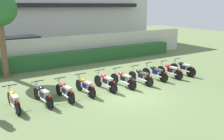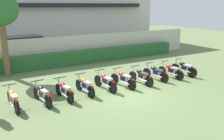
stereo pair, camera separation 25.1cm
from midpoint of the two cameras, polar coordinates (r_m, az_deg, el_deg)
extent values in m
plane|color=#607547|center=(11.67, 2.84, -5.82)|extent=(60.00, 60.00, 0.00)
cube|color=silver|center=(25.65, -18.18, 13.64)|extent=(23.71, 6.00, 7.59)
cube|color=black|center=(22.51, -16.19, 14.63)|extent=(19.92, 0.50, 0.36)
cube|color=beige|center=(18.01, -11.03, 4.74)|extent=(22.52, 0.30, 1.99)
cube|color=#28602D|center=(17.47, -10.13, 2.77)|extent=(18.02, 0.70, 0.98)
cube|color=silver|center=(19.89, -20.66, 4.27)|extent=(4.65, 2.25, 1.00)
cube|color=#2D333D|center=(19.71, -21.44, 6.55)|extent=(2.84, 1.94, 0.65)
cylinder|color=black|center=(21.30, -17.23, 4.15)|extent=(0.70, 0.28, 0.68)
cylinder|color=black|center=(19.60, -15.37, 3.37)|extent=(0.70, 0.28, 0.68)
cylinder|color=black|center=(20.49, -25.51, 2.92)|extent=(0.70, 0.28, 0.68)
cylinder|color=black|center=(18.71, -24.33, 2.00)|extent=(0.70, 0.28, 0.68)
cylinder|color=brown|center=(15.39, -24.93, 4.38)|extent=(0.34, 0.34, 3.33)
cylinder|color=black|center=(11.36, -23.75, -6.21)|extent=(0.13, 0.58, 0.58)
cylinder|color=black|center=(10.22, -22.19, -8.40)|extent=(0.13, 0.58, 0.58)
cube|color=silver|center=(10.69, -23.03, -6.59)|extent=(0.24, 0.61, 0.22)
ellipsoid|color=yellow|center=(10.77, -23.37, -5.16)|extent=(0.25, 0.45, 0.22)
cube|color=beige|center=(10.40, -22.86, -5.92)|extent=(0.24, 0.53, 0.10)
cube|color=red|center=(10.03, -22.21, -7.13)|extent=(0.11, 0.09, 0.08)
cylinder|color=silver|center=(11.17, -23.82, -4.83)|extent=(0.07, 0.23, 0.65)
cylinder|color=black|center=(10.98, -23.89, -3.39)|extent=(0.60, 0.08, 0.04)
sphere|color=silver|center=(11.21, -24.04, -3.79)|extent=(0.14, 0.14, 0.14)
cylinder|color=silver|center=(10.48, -23.28, -7.81)|extent=(0.11, 0.55, 0.07)
cube|color=#A51414|center=(10.62, -23.00, -6.43)|extent=(0.27, 0.38, 0.20)
cylinder|color=black|center=(11.50, -18.06, -5.39)|extent=(0.17, 0.58, 0.57)
cylinder|color=black|center=(10.38, -15.36, -7.44)|extent=(0.17, 0.58, 0.57)
cube|color=silver|center=(10.84, -16.74, -5.70)|extent=(0.28, 0.62, 0.22)
ellipsoid|color=black|center=(10.91, -17.18, -4.31)|extent=(0.28, 0.47, 0.22)
cube|color=#B2ADA3|center=(10.57, -16.33, -5.00)|extent=(0.27, 0.54, 0.10)
cube|color=red|center=(10.19, -15.23, -6.16)|extent=(0.11, 0.09, 0.08)
cylinder|color=silver|center=(11.32, -18.02, -4.00)|extent=(0.08, 0.23, 0.65)
cylinder|color=black|center=(11.14, -17.99, -2.57)|extent=(0.60, 0.12, 0.04)
sphere|color=silver|center=(11.36, -18.31, -2.99)|extent=(0.14, 0.14, 0.14)
cylinder|color=silver|center=(10.63, -16.75, -6.88)|extent=(0.14, 0.55, 0.07)
cube|color=black|center=(10.78, -16.65, -5.53)|extent=(0.29, 0.39, 0.20)
cylinder|color=black|center=(11.71, -13.12, -4.66)|extent=(0.14, 0.58, 0.57)
cylinder|color=black|center=(10.67, -10.41, -6.50)|extent=(0.14, 0.58, 0.57)
cube|color=silver|center=(11.09, -11.76, -4.89)|extent=(0.26, 0.62, 0.22)
ellipsoid|color=red|center=(11.16, -12.20, -3.53)|extent=(0.26, 0.46, 0.22)
cube|color=beige|center=(10.82, -11.29, -4.19)|extent=(0.25, 0.54, 0.10)
cube|color=red|center=(10.49, -10.23, -5.25)|extent=(0.11, 0.09, 0.08)
cylinder|color=silver|center=(11.53, -13.03, -3.29)|extent=(0.07, 0.23, 0.65)
cylinder|color=black|center=(11.35, -12.94, -1.88)|extent=(0.60, 0.09, 0.04)
sphere|color=silver|center=(11.57, -13.31, -2.30)|extent=(0.14, 0.14, 0.14)
cylinder|color=silver|center=(10.87, -11.72, -6.03)|extent=(0.12, 0.55, 0.07)
cube|color=black|center=(11.03, -11.66, -4.72)|extent=(0.27, 0.38, 0.20)
cylinder|color=black|center=(12.17, -8.44, -3.62)|extent=(0.14, 0.59, 0.58)
cylinder|color=black|center=(11.16, -5.48, -5.29)|extent=(0.14, 0.59, 0.58)
cube|color=silver|center=(11.57, -6.93, -3.79)|extent=(0.25, 0.61, 0.22)
ellipsoid|color=orange|center=(11.64, -7.38, -2.50)|extent=(0.25, 0.46, 0.22)
cube|color=#B2ADA3|center=(11.31, -6.39, -3.10)|extent=(0.24, 0.53, 0.10)
cube|color=red|center=(10.98, -5.25, -4.07)|extent=(0.11, 0.09, 0.08)
cylinder|color=silver|center=(11.99, -8.30, -2.29)|extent=(0.07, 0.23, 0.65)
cylinder|color=black|center=(11.83, -8.15, -0.92)|extent=(0.60, 0.08, 0.04)
sphere|color=silver|center=(12.04, -8.58, -1.35)|extent=(0.14, 0.14, 0.14)
cylinder|color=silver|center=(11.35, -6.81, -4.86)|extent=(0.11, 0.55, 0.07)
cube|color=navy|center=(11.51, -6.81, -3.62)|extent=(0.27, 0.38, 0.20)
cylinder|color=black|center=(12.69, -3.91, -2.61)|extent=(0.16, 0.62, 0.62)
cylinder|color=black|center=(11.70, -0.37, -4.14)|extent=(0.16, 0.62, 0.62)
cube|color=silver|center=(12.10, -2.08, -2.73)|extent=(0.26, 0.62, 0.22)
ellipsoid|color=red|center=(12.16, -2.56, -1.51)|extent=(0.27, 0.46, 0.22)
cube|color=beige|center=(11.86, -1.44, -2.04)|extent=(0.26, 0.54, 0.10)
cube|color=red|center=(11.53, -0.07, -2.96)|extent=(0.11, 0.09, 0.08)
cylinder|color=silver|center=(12.52, -3.71, -1.32)|extent=(0.07, 0.23, 0.65)
cylinder|color=black|center=(12.36, -3.50, 0.01)|extent=(0.60, 0.10, 0.04)
sphere|color=silver|center=(12.56, -4.00, -0.42)|extent=(0.14, 0.14, 0.14)
cylinder|color=silver|center=(11.88, -1.84, -3.73)|extent=(0.13, 0.55, 0.07)
cube|color=black|center=(12.05, -1.95, -2.57)|extent=(0.28, 0.38, 0.20)
cylinder|color=black|center=(13.13, 0.07, -2.06)|extent=(0.18, 0.58, 0.57)
cylinder|color=black|center=(12.18, 4.20, -3.49)|extent=(0.18, 0.58, 0.57)
cube|color=silver|center=(12.57, 2.21, -2.15)|extent=(0.29, 0.62, 0.22)
ellipsoid|color=red|center=(12.62, 1.70, -0.98)|extent=(0.28, 0.47, 0.22)
cube|color=#B2ADA3|center=(12.35, 2.95, -1.46)|extent=(0.28, 0.54, 0.10)
cube|color=red|center=(12.03, 4.56, -2.34)|extent=(0.11, 0.09, 0.08)
cylinder|color=silver|center=(12.97, 0.33, -0.80)|extent=(0.08, 0.23, 0.65)
cylinder|color=black|center=(12.82, 0.59, 0.49)|extent=(0.60, 0.13, 0.04)
sphere|color=silver|center=(13.00, 0.01, 0.07)|extent=(0.14, 0.14, 0.14)
cylinder|color=silver|center=(12.36, 2.58, -3.10)|extent=(0.15, 0.55, 0.07)
cube|color=black|center=(12.52, 2.37, -1.98)|extent=(0.29, 0.39, 0.20)
cylinder|color=black|center=(13.66, 4.37, -1.43)|extent=(0.15, 0.57, 0.57)
cylinder|color=black|center=(12.77, 8.29, -2.74)|extent=(0.15, 0.57, 0.57)
cube|color=silver|center=(13.13, 6.43, -1.49)|extent=(0.26, 0.62, 0.22)
ellipsoid|color=black|center=(13.18, 5.95, -0.37)|extent=(0.27, 0.46, 0.22)
cube|color=#4C4742|center=(12.91, 7.17, -0.83)|extent=(0.26, 0.54, 0.10)
cube|color=red|center=(12.62, 8.66, -1.64)|extent=(0.11, 0.09, 0.08)
cylinder|color=silver|center=(13.50, 4.66, -0.22)|extent=(0.07, 0.23, 0.65)
cylinder|color=black|center=(13.36, 4.95, 1.03)|extent=(0.60, 0.10, 0.04)
sphere|color=silver|center=(13.53, 4.36, 0.62)|extent=(0.14, 0.14, 0.14)
cylinder|color=silver|center=(12.91, 6.81, -2.39)|extent=(0.13, 0.55, 0.07)
cube|color=black|center=(13.08, 6.59, -1.33)|extent=(0.28, 0.38, 0.20)
cylinder|color=black|center=(14.44, 7.64, -0.60)|extent=(0.18, 0.57, 0.56)
cylinder|color=black|center=(13.64, 11.73, -1.73)|extent=(0.18, 0.57, 0.56)
cube|color=silver|center=(13.96, 9.81, -0.60)|extent=(0.29, 0.62, 0.22)
ellipsoid|color=black|center=(14.00, 9.32, 0.44)|extent=(0.29, 0.47, 0.22)
cube|color=#4C4742|center=(13.76, 10.59, 0.04)|extent=(0.28, 0.55, 0.10)
cube|color=red|center=(13.51, 12.13, -0.69)|extent=(0.11, 0.09, 0.08)
cylinder|color=silver|center=(14.29, 7.96, 0.56)|extent=(0.09, 0.23, 0.65)
cylinder|color=black|center=(14.16, 8.28, 1.74)|extent=(0.60, 0.13, 0.04)
sphere|color=silver|center=(14.32, 7.65, 1.34)|extent=(0.14, 0.14, 0.14)
cylinder|color=silver|center=(13.75, 10.27, -1.43)|extent=(0.16, 0.55, 0.07)
cube|color=navy|center=(13.91, 9.98, -0.45)|extent=(0.29, 0.39, 0.20)
cylinder|color=black|center=(15.01, 11.14, -0.13)|extent=(0.17, 0.58, 0.57)
cylinder|color=black|center=(14.28, 15.13, -1.17)|extent=(0.17, 0.58, 0.57)
cube|color=silver|center=(14.57, 13.28, -0.11)|extent=(0.29, 0.62, 0.22)
ellipsoid|color=red|center=(14.61, 12.80, 0.89)|extent=(0.28, 0.47, 0.22)
cube|color=beige|center=(14.39, 14.06, 0.51)|extent=(0.27, 0.54, 0.10)
cube|color=red|center=(14.15, 15.54, -0.17)|extent=(0.11, 0.09, 0.08)
cylinder|color=silver|center=(14.88, 11.47, 0.99)|extent=(0.08, 0.23, 0.65)
cylinder|color=black|center=(14.75, 11.81, 2.13)|extent=(0.60, 0.12, 0.04)
sphere|color=silver|center=(14.90, 11.18, 1.74)|extent=(0.14, 0.14, 0.14)
cylinder|color=silver|center=(14.37, 13.75, -0.89)|extent=(0.15, 0.55, 0.07)
cube|color=black|center=(14.53, 13.44, 0.04)|extent=(0.29, 0.39, 0.20)
cylinder|color=black|center=(15.67, 14.14, 0.45)|extent=(0.18, 0.63, 0.63)
cylinder|color=black|center=(15.02, 17.90, -0.47)|extent=(0.18, 0.63, 0.63)
cube|color=silver|center=(15.27, 16.17, 0.51)|extent=(0.29, 0.62, 0.22)
ellipsoid|color=black|center=(15.31, 15.71, 1.46)|extent=(0.28, 0.47, 0.22)
cube|color=beige|center=(15.10, 16.95, 1.11)|extent=(0.27, 0.54, 0.10)
cube|color=red|center=(14.90, 18.31, 0.49)|extent=(0.11, 0.09, 0.08)
cylinder|color=silver|center=(15.55, 14.48, 1.53)|extent=(0.08, 0.23, 0.65)
cylinder|color=black|center=(15.43, 14.83, 2.62)|extent=(0.60, 0.12, 0.04)
sphere|color=silver|center=(15.57, 14.20, 2.25)|extent=(0.14, 0.14, 0.14)
cylinder|color=silver|center=(15.08, 16.66, -0.23)|extent=(0.15, 0.55, 0.07)
cube|color=black|center=(15.24, 16.34, 0.65)|extent=(0.29, 0.39, 0.20)
camera|label=1|loc=(0.13, -90.58, -0.16)|focal=38.28mm
camera|label=2|loc=(0.13, 89.42, 0.16)|focal=38.28mm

